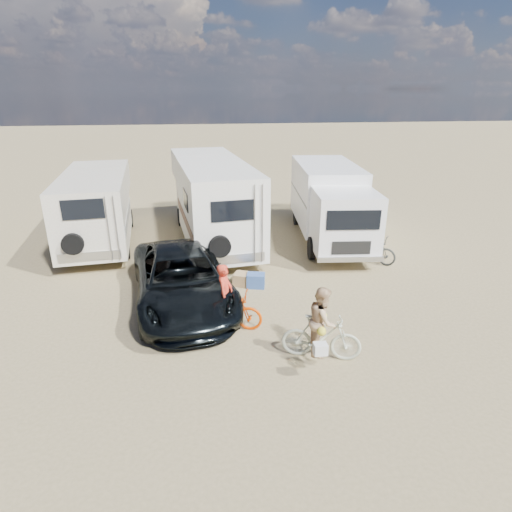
{
  "coord_description": "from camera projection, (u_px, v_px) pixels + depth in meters",
  "views": [
    {
      "loc": [
        -1.02,
        -9.36,
        5.83
      ],
      "look_at": [
        0.6,
        2.03,
        1.3
      ],
      "focal_mm": 29.85,
      "sensor_mm": 36.0,
      "label": 1
    }
  ],
  "objects": [
    {
      "name": "ground",
      "position": [
        244.0,
        333.0,
        10.89
      ],
      "size": [
        140.0,
        140.0,
        0.0
      ],
      "primitive_type": "plane",
      "color": "#97835A",
      "rests_on": "ground"
    },
    {
      "name": "bike_man",
      "position": [
        225.0,
        310.0,
        10.99
      ],
      "size": [
        2.05,
        1.25,
        1.02
      ],
      "primitive_type": "imported",
      "rotation": [
        0.0,
        0.0,
        1.25
      ],
      "color": "#D13A00",
      "rests_on": "ground"
    },
    {
      "name": "rider_woman",
      "position": [
        322.0,
        327.0,
        9.6
      ],
      "size": [
        0.83,
        0.94,
        1.62
      ],
      "primitive_type": "imported",
      "rotation": [
        0.0,
        0.0,
        1.25
      ],
      "color": "tan",
      "rests_on": "ground"
    },
    {
      "name": "bike_parked",
      "position": [
        370.0,
        249.0,
        15.21
      ],
      "size": [
        1.86,
        1.75,
        1.0
      ],
      "primitive_type": "imported",
      "rotation": [
        0.0,
        0.0,
        0.85
      ],
      "color": "#282B28",
      "rests_on": "ground"
    },
    {
      "name": "crate",
      "position": [
        242.0,
        279.0,
        13.51
      ],
      "size": [
        0.64,
        0.64,
        0.39
      ],
      "primitive_type": "cube",
      "rotation": [
        0.0,
        0.0,
        -0.42
      ],
      "color": "#98784F",
      "rests_on": "ground"
    },
    {
      "name": "dark_suv",
      "position": [
        182.0,
        279.0,
        12.12
      ],
      "size": [
        3.34,
        5.92,
        1.56
      ],
      "primitive_type": "imported",
      "rotation": [
        0.0,
        0.0,
        0.14
      ],
      "color": "black",
      "rests_on": "ground"
    },
    {
      "name": "rider_man",
      "position": [
        225.0,
        300.0,
        10.88
      ],
      "size": [
        0.55,
        0.67,
        1.59
      ],
      "primitive_type": "imported",
      "rotation": [
        0.0,
        0.0,
        1.25
      ],
      "color": "red",
      "rests_on": "ground"
    },
    {
      "name": "rv_left",
      "position": [
        98.0,
        210.0,
        16.75
      ],
      "size": [
        2.97,
        6.83,
        2.8
      ],
      "primitive_type": null,
      "rotation": [
        0.0,
        0.0,
        0.1
      ],
      "color": "silver",
      "rests_on": "ground"
    },
    {
      "name": "rv_main",
      "position": [
        212.0,
        202.0,
        16.99
      ],
      "size": [
        3.38,
        8.14,
        3.24
      ],
      "primitive_type": null,
      "rotation": [
        0.0,
        0.0,
        0.12
      ],
      "color": "silver",
      "rests_on": "ground"
    },
    {
      "name": "bike_woman",
      "position": [
        321.0,
        337.0,
        9.69
      ],
      "size": [
        1.89,
        1.07,
        1.1
      ],
      "primitive_type": "imported",
      "rotation": [
        0.0,
        0.0,
        1.25
      ],
      "color": "#B7BFA2",
      "rests_on": "ground"
    },
    {
      "name": "box_truck",
      "position": [
        330.0,
        205.0,
        17.13
      ],
      "size": [
        3.04,
        7.31,
        2.94
      ],
      "primitive_type": null,
      "rotation": [
        0.0,
        0.0,
        -0.1
      ],
      "color": "white",
      "rests_on": "ground"
    },
    {
      "name": "cooler",
      "position": [
        256.0,
        280.0,
        13.35
      ],
      "size": [
        0.63,
        0.52,
        0.44
      ],
      "primitive_type": "cube",
      "rotation": [
        0.0,
        0.0,
        -0.23
      ],
      "color": "#315090",
      "rests_on": "ground"
    }
  ]
}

